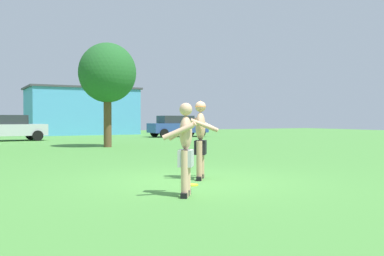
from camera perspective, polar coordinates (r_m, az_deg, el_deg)
name	(u,v)px	position (r m, az deg, el deg)	size (l,w,h in m)	color
ground_plane	(193,181)	(9.62, 0.16, -6.87)	(80.00, 80.00, 0.00)	#4C8E3D
player_with_cap	(201,136)	(9.77, 1.15, -1.01)	(0.85, 0.77, 1.75)	black
player_in_gray	(185,148)	(7.62, -0.87, -2.57)	(0.75, 0.69, 1.63)	black
frisbee	(191,185)	(8.94, -0.12, -7.41)	(0.29, 0.29, 0.03)	yellow
car_blue_near_post	(177,126)	(32.71, -1.95, 0.29)	(4.33, 2.07, 1.58)	#2D478C
car_silver_mid_lot	(8,127)	(28.89, -22.89, 0.07)	(4.44, 2.34, 1.58)	silver
outbuilding_behind_lot	(81,111)	(39.40, -14.21, 2.15)	(9.21, 5.83, 4.03)	#4C9ED1
tree_right_field	(107,73)	(21.36, -10.96, 6.99)	(2.73, 2.73, 4.96)	brown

